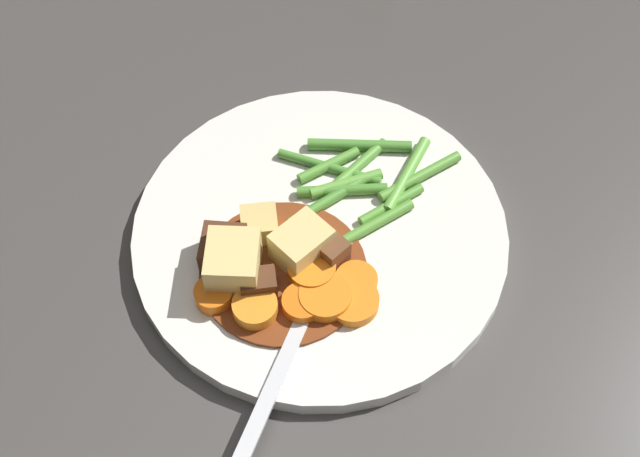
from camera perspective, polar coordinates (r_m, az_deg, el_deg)
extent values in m
plane|color=#423F3D|center=(0.59, 0.00, -0.74)|extent=(3.00, 3.00, 0.00)
cylinder|color=white|center=(0.59, 0.00, -0.37)|extent=(0.26, 0.26, 0.01)
cylinder|color=brown|center=(0.56, -2.53, -2.96)|extent=(0.11, 0.11, 0.00)
cylinder|color=orange|center=(0.56, 2.50, -3.64)|extent=(0.03, 0.03, 0.01)
cylinder|color=orange|center=(0.54, -1.19, -5.19)|extent=(0.03, 0.03, 0.01)
cylinder|color=orange|center=(0.55, 0.36, -4.78)|extent=(0.05, 0.05, 0.01)
cylinder|color=orange|center=(0.55, -7.29, -4.56)|extent=(0.03, 0.03, 0.01)
cylinder|color=orange|center=(0.54, -4.47, -5.48)|extent=(0.04, 0.04, 0.01)
cylinder|color=orange|center=(0.55, 2.25, -5.01)|extent=(0.04, 0.04, 0.01)
cylinder|color=orange|center=(0.56, -0.58, -2.89)|extent=(0.03, 0.03, 0.01)
cube|color=#E5CC7A|center=(0.56, -1.28, -1.17)|extent=(0.04, 0.04, 0.03)
cube|color=#DBBC6B|center=(0.57, -4.18, 0.20)|extent=(0.03, 0.03, 0.02)
cube|color=#E5CC7A|center=(0.55, -5.96, -2.45)|extent=(0.05, 0.05, 0.03)
cube|color=brown|center=(0.56, 0.81, -1.64)|extent=(0.02, 0.02, 0.02)
cube|color=#4C2B19|center=(0.56, -6.63, -1.48)|extent=(0.04, 0.04, 0.02)
cube|color=#4C2B19|center=(0.55, -4.25, -3.87)|extent=(0.03, 0.03, 0.02)
cylinder|color=#4C8E33|center=(0.61, 0.64, 4.23)|extent=(0.02, 0.08, 0.01)
cylinder|color=#599E38|center=(0.59, 4.91, 1.66)|extent=(0.05, 0.03, 0.01)
cylinder|color=#66AD42|center=(0.60, 2.14, 2.95)|extent=(0.05, 0.04, 0.01)
cylinder|color=#599E38|center=(0.61, 0.60, 4.37)|extent=(0.05, 0.03, 0.01)
cylinder|color=#4C8E33|center=(0.60, 1.84, 2.51)|extent=(0.04, 0.06, 0.01)
cylinder|color=#4C8E33|center=(0.62, 2.73, 5.73)|extent=(0.04, 0.07, 0.01)
cylinder|color=#599E38|center=(0.61, 2.56, 4.26)|extent=(0.06, 0.02, 0.01)
cylinder|color=#599E38|center=(0.58, 3.79, 0.32)|extent=(0.06, 0.04, 0.01)
cylinder|color=#4C8E33|center=(0.59, 0.47, 1.88)|extent=(0.06, 0.04, 0.01)
cylinder|color=#599E38|center=(0.61, 6.87, 3.58)|extent=(0.07, 0.04, 0.01)
cylinder|color=#66AD42|center=(0.61, 5.98, 3.72)|extent=(0.07, 0.01, 0.01)
cube|color=silver|center=(0.52, -3.20, -10.71)|extent=(0.12, 0.02, 0.00)
cube|color=silver|center=(0.55, -0.52, -4.79)|extent=(0.02, 0.02, 0.00)
cylinder|color=silver|center=(0.56, 1.48, -2.62)|extent=(0.04, 0.01, 0.00)
cylinder|color=silver|center=(0.57, 0.89, -2.42)|extent=(0.04, 0.01, 0.00)
cylinder|color=silver|center=(0.57, 0.29, -2.23)|extent=(0.04, 0.01, 0.00)
cylinder|color=silver|center=(0.57, -0.30, -2.04)|extent=(0.04, 0.01, 0.00)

